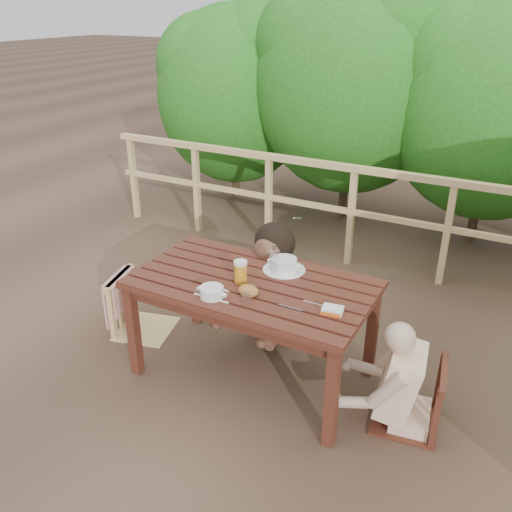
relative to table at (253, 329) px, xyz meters
The scene contains 16 objects.
ground 0.36m from the table, ahead, with size 60.00×60.00×0.00m, color brown.
table is the anchor object (origin of this frame).
chair_left 1.02m from the table, behind, with size 0.44×0.44×0.88m, color tan.
chair_far 0.69m from the table, 96.28° to the left, with size 0.47×0.47×0.95m, color #411D14.
chair_right 1.08m from the table, ahead, with size 0.41×0.41×0.83m, color #411D14.
woman 0.78m from the table, 96.10° to the left, with size 0.58×0.71×1.43m, color black, non-canonical shape.
diner_right 1.13m from the table, ahead, with size 0.46×0.57×1.15m, color beige, non-canonical shape.
railing 2.01m from the table, 90.00° to the left, with size 5.60×0.10×1.01m, color tan.
hedge_row 3.57m from the table, 82.87° to the left, with size 6.60×1.60×3.80m, color #216118, non-canonical shape.
soup_near 0.52m from the table, 112.04° to the right, with size 0.25×0.25×0.08m, color silver.
soup_far 0.49m from the table, 65.75° to the left, with size 0.29×0.29×0.10m, color silver.
bread_roll 0.44m from the table, 69.43° to the right, with size 0.13×0.10×0.08m, color #B07935.
beer_glass 0.45m from the table, 140.98° to the right, with size 0.09×0.09×0.17m, color #C37310.
bottle 0.51m from the table, 68.96° to the left, with size 0.05×0.05×0.22m, color white.
tumbler 0.48m from the table, 68.57° to the right, with size 0.06×0.06×0.07m, color silver.
butter_tub 0.73m from the table, 11.75° to the right, with size 0.12×0.09×0.05m, color silver.
Camera 1 is at (1.48, -2.71, 2.40)m, focal length 37.58 mm.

